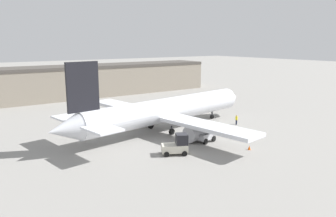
{
  "coord_description": "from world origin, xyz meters",
  "views": [
    {
      "loc": [
        -28.07,
        -39.81,
        13.25
      ],
      "look_at": [
        0.0,
        0.0,
        3.34
      ],
      "focal_mm": 35.0,
      "sensor_mm": 36.0,
      "label": 1
    }
  ],
  "objects_px": {
    "safety_cone_near": "(249,148)",
    "airplane": "(163,111)",
    "baggage_tug": "(177,145)",
    "belt_loader_truck": "(205,133)",
    "ground_crew_worker": "(236,119)"
  },
  "relations": [
    {
      "from": "baggage_tug",
      "to": "belt_loader_truck",
      "type": "relative_size",
      "value": 1.16
    },
    {
      "from": "baggage_tug",
      "to": "belt_loader_truck",
      "type": "distance_m",
      "value": 6.58
    },
    {
      "from": "belt_loader_truck",
      "to": "baggage_tug",
      "type": "bearing_deg",
      "value": -174.16
    },
    {
      "from": "ground_crew_worker",
      "to": "safety_cone_near",
      "type": "distance_m",
      "value": 12.82
    },
    {
      "from": "airplane",
      "to": "ground_crew_worker",
      "type": "height_order",
      "value": "airplane"
    },
    {
      "from": "ground_crew_worker",
      "to": "baggage_tug",
      "type": "height_order",
      "value": "baggage_tug"
    },
    {
      "from": "airplane",
      "to": "ground_crew_worker",
      "type": "xyz_separation_m",
      "value": [
        11.97,
        -3.64,
        -2.22
      ]
    },
    {
      "from": "ground_crew_worker",
      "to": "safety_cone_near",
      "type": "height_order",
      "value": "ground_crew_worker"
    },
    {
      "from": "baggage_tug",
      "to": "airplane",
      "type": "bearing_deg",
      "value": 91.99
    },
    {
      "from": "airplane",
      "to": "baggage_tug",
      "type": "distance_m",
      "value": 10.84
    },
    {
      "from": "safety_cone_near",
      "to": "airplane",
      "type": "bearing_deg",
      "value": 105.71
    },
    {
      "from": "airplane",
      "to": "belt_loader_truck",
      "type": "bearing_deg",
      "value": -86.2
    },
    {
      "from": "ground_crew_worker",
      "to": "belt_loader_truck",
      "type": "bearing_deg",
      "value": -102.12
    },
    {
      "from": "belt_loader_truck",
      "to": "safety_cone_near",
      "type": "height_order",
      "value": "belt_loader_truck"
    },
    {
      "from": "baggage_tug",
      "to": "safety_cone_near",
      "type": "height_order",
      "value": "baggage_tug"
    }
  ]
}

